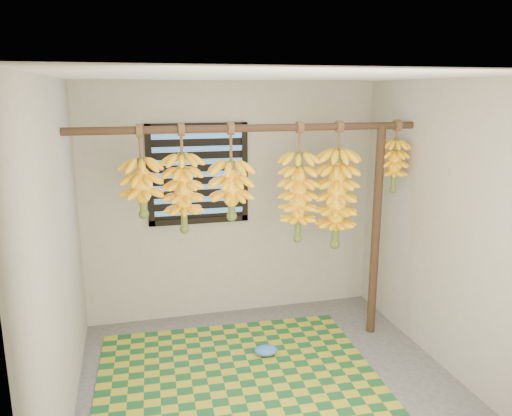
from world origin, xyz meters
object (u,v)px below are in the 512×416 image
object	(u,v)px
banana_bunch_d	(298,197)
support_post	(376,233)
woven_mat	(237,375)
banana_bunch_e	(336,199)
banana_bunch_c	(231,190)
plastic_bag	(266,350)
banana_bunch_b	(183,193)
banana_bunch_f	(394,165)
banana_bunch_a	(142,187)

from	to	relation	value
banana_bunch_d	support_post	bearing A→B (deg)	0.00
woven_mat	support_post	bearing A→B (deg)	16.97
banana_bunch_e	banana_bunch_c	bearing A→B (deg)	180.00
woven_mat	plastic_bag	world-z (taller)	plastic_bag
banana_bunch_c	banana_bunch_e	xyz separation A→B (m)	(0.97, 0.00, -0.13)
support_post	banana_bunch_b	xyz separation A→B (m)	(-1.78, 0.00, 0.48)
banana_bunch_c	banana_bunch_d	xyz separation A→B (m)	(0.60, 0.00, -0.09)
support_post	banana_bunch_b	distance (m)	1.85
woven_mat	banana_bunch_f	bearing A→B (deg)	15.45
banana_bunch_c	banana_bunch_d	world-z (taller)	same
plastic_bag	banana_bunch_c	distance (m)	1.47
woven_mat	banana_bunch_c	xyz separation A→B (m)	(0.06, 0.44, 1.48)
woven_mat	banana_bunch_d	distance (m)	1.60
banana_bunch_b	banana_bunch_e	size ratio (longest dim) A/B	0.79
banana_bunch_b	banana_bunch_a	bearing A→B (deg)	-180.00
woven_mat	plastic_bag	bearing A→B (deg)	37.34
banana_bunch_e	banana_bunch_f	world-z (taller)	same
support_post	banana_bunch_e	distance (m)	0.54
banana_bunch_f	banana_bunch_b	bearing A→B (deg)	-180.00
banana_bunch_a	banana_bunch_d	distance (m)	1.35
plastic_bag	banana_bunch_f	xyz separation A→B (m)	(1.27, 0.20, 1.58)
banana_bunch_f	banana_bunch_d	bearing A→B (deg)	-180.00
support_post	banana_bunch_a	size ratio (longest dim) A/B	2.66
woven_mat	banana_bunch_d	bearing A→B (deg)	33.56
banana_bunch_a	banana_bunch_f	distance (m)	2.27
banana_bunch_a	banana_bunch_e	xyz separation A→B (m)	(1.70, 0.00, -0.19)
plastic_bag	banana_bunch_d	size ratio (longest dim) A/B	0.20
banana_bunch_b	banana_bunch_c	world-z (taller)	same
banana_bunch_c	banana_bunch_f	size ratio (longest dim) A/B	1.24
support_post	plastic_bag	size ratio (longest dim) A/B	9.39
banana_bunch_c	banana_bunch_e	bearing A→B (deg)	0.00
banana_bunch_c	banana_bunch_a	bearing A→B (deg)	-180.00
woven_mat	banana_bunch_b	xyz separation A→B (m)	(-0.35, 0.44, 1.47)
plastic_bag	banana_bunch_d	distance (m)	1.39
support_post	woven_mat	world-z (taller)	support_post
banana_bunch_b	banana_bunch_d	xyz separation A→B (m)	(1.01, 0.00, -0.09)
plastic_bag	banana_bunch_e	xyz separation A→B (m)	(0.71, 0.20, 1.30)
banana_bunch_a	banana_bunch_b	distance (m)	0.33
banana_bunch_c	banana_bunch_f	world-z (taller)	same
woven_mat	banana_bunch_b	world-z (taller)	banana_bunch_b
woven_mat	banana_bunch_c	distance (m)	1.54
support_post	banana_bunch_a	xyz separation A→B (m)	(-2.11, -0.00, 0.54)
support_post	plastic_bag	distance (m)	1.48
banana_bunch_e	banana_bunch_d	bearing A→B (deg)	180.00
plastic_bag	banana_bunch_b	bearing A→B (deg)	163.37
banana_bunch_b	banana_bunch_d	bearing A→B (deg)	0.00
woven_mat	banana_bunch_d	world-z (taller)	banana_bunch_d
banana_bunch_b	banana_bunch_e	bearing A→B (deg)	0.00
plastic_bag	banana_bunch_c	world-z (taller)	banana_bunch_c
plastic_bag	banana_bunch_f	bearing A→B (deg)	8.86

